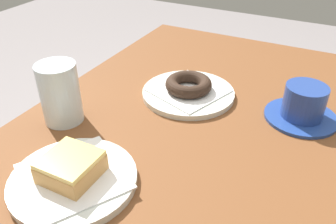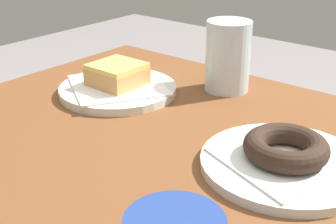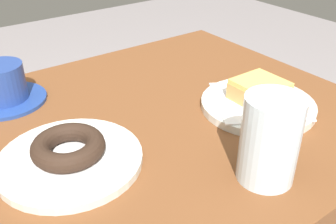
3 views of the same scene
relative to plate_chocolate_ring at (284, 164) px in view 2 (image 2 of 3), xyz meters
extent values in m
cube|color=brown|center=(-0.07, -0.03, -0.03)|extent=(0.97, 0.64, 0.04)
cylinder|color=brown|center=(-0.49, 0.22, -0.38)|extent=(0.05, 0.05, 0.66)
cylinder|color=silver|center=(0.00, 0.00, 0.00)|extent=(0.21, 0.21, 0.01)
cube|color=white|center=(0.00, 0.00, 0.01)|extent=(0.19, 0.19, 0.00)
torus|color=#322218|center=(0.00, 0.00, 0.02)|extent=(0.11, 0.11, 0.03)
cylinder|color=silver|center=(-0.34, 0.05, 0.00)|extent=(0.21, 0.21, 0.01)
cube|color=white|center=(-0.34, 0.05, 0.01)|extent=(0.21, 0.21, 0.00)
cube|color=tan|center=(-0.34, 0.05, 0.03)|extent=(0.08, 0.08, 0.03)
cube|color=#F4CE65|center=(-0.34, 0.05, 0.04)|extent=(0.08, 0.08, 0.01)
cylinder|color=tan|center=(-0.34, 0.05, 0.05)|extent=(0.02, 0.02, 0.00)
cylinder|color=silver|center=(-0.21, 0.19, 0.06)|extent=(0.08, 0.08, 0.13)
cylinder|color=black|center=(0.02, -0.25, 0.06)|extent=(0.07, 0.07, 0.00)
camera|label=1|loc=(-0.64, -0.28, 0.40)|focal=37.27mm
camera|label=2|loc=(0.21, -0.48, 0.30)|focal=49.16mm
camera|label=3|loc=(0.15, 0.45, 0.35)|focal=41.29mm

